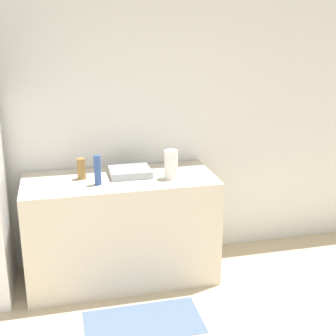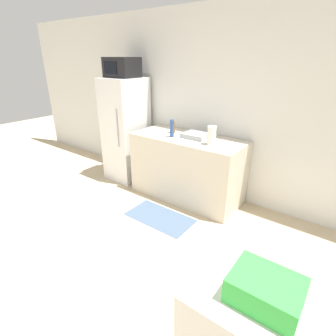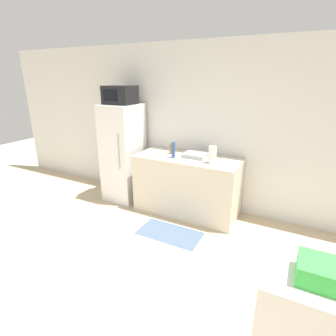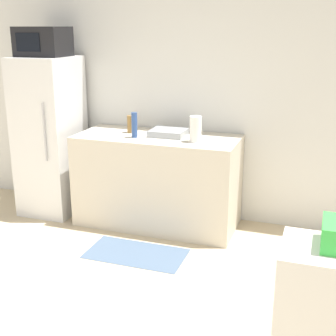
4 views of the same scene
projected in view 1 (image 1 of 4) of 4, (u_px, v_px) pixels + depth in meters
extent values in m
cube|color=silver|center=(102.00, 124.00, 4.13)|extent=(8.00, 0.06, 2.60)
cube|color=beige|center=(121.00, 228.00, 4.04)|extent=(1.60, 0.70, 0.92)
cube|color=#9EA3A8|center=(130.00, 172.00, 3.97)|extent=(0.34, 0.30, 0.06)
cylinder|color=#2D4C8C|center=(98.00, 170.00, 3.71)|extent=(0.06, 0.06, 0.24)
cylinder|color=olive|center=(81.00, 169.00, 3.86)|extent=(0.07, 0.07, 0.17)
cylinder|color=white|center=(171.00, 164.00, 3.86)|extent=(0.11, 0.11, 0.24)
cube|color=slate|center=(143.00, 322.00, 3.53)|extent=(0.89, 0.47, 0.01)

